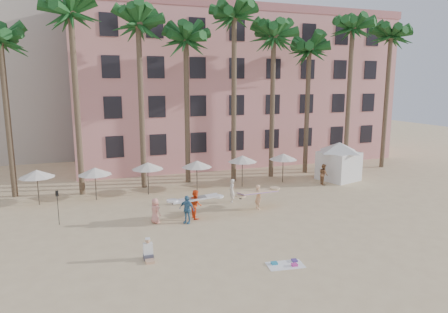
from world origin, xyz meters
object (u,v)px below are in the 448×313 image
cabana (339,158)px  carrier_yellow (258,195)px  pink_hotel (231,90)px  carrier_white (196,203)px

cabana → carrier_yellow: cabana is taller
pink_hotel → carrier_yellow: (-5.26, -19.71, -6.99)m
pink_hotel → carrier_yellow: 21.56m
cabana → carrier_white: 16.28m
cabana → carrier_white: (-15.17, -5.83, -1.05)m
carrier_white → carrier_yellow: bearing=5.0°
pink_hotel → carrier_yellow: pink_hotel is taller
carrier_yellow → carrier_white: (-4.68, -0.41, 0.00)m
pink_hotel → cabana: (5.23, -14.29, -5.93)m
carrier_white → pink_hotel: bearing=63.7°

